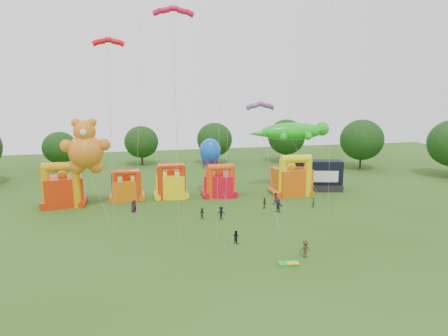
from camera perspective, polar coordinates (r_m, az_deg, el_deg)
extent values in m
plane|color=#294914|center=(39.16, 2.77, -15.43)|extent=(160.00, 160.00, 0.00)
cylinder|color=#352314|center=(92.91, 18.90, 1.05)|extent=(0.44, 0.44, 3.72)
ellipsoid|color=#153510|center=(92.24, 19.09, 3.83)|extent=(9.30, 9.30, 8.89)
cylinder|color=#352314|center=(96.77, 8.83, 1.88)|extent=(0.44, 0.44, 3.51)
ellipsoid|color=#153510|center=(96.16, 8.91, 4.40)|extent=(8.77, 8.78, 8.39)
cylinder|color=#352314|center=(93.97, -1.35, 1.66)|extent=(0.44, 0.44, 3.30)
ellipsoid|color=#153510|center=(93.36, -1.36, 4.10)|extent=(8.25, 8.25, 7.88)
cylinder|color=#352314|center=(94.32, -11.63, 1.40)|extent=(0.44, 0.44, 3.09)
ellipsoid|color=#153510|center=(93.74, -11.72, 3.67)|extent=(7.73, 7.72, 7.38)
cylinder|color=#352314|center=(92.88, -22.24, 0.55)|extent=(0.44, 0.44, 2.88)
ellipsoid|color=#153510|center=(92.33, -22.41, 2.69)|extent=(7.20, 7.20, 6.88)
cube|color=red|center=(65.33, -21.93, -3.07)|extent=(6.20, 5.34, 4.44)
cylinder|color=orange|center=(64.01, -24.10, -2.66)|extent=(1.20, 1.20, 6.34)
cylinder|color=orange|center=(63.25, -20.32, -2.53)|extent=(1.20, 1.20, 6.34)
cylinder|color=orange|center=(62.95, -22.44, 0.20)|extent=(4.86, 1.26, 1.26)
sphere|color=orange|center=(64.78, -22.09, -0.92)|extent=(1.40, 1.40, 1.40)
cube|color=#D16C0B|center=(65.62, -13.70, -3.00)|extent=(4.87, 4.04, 3.32)
cylinder|color=red|center=(64.25, -15.34, -2.74)|extent=(1.00, 1.00, 4.74)
cylinder|color=red|center=(64.13, -12.17, -2.61)|extent=(1.00, 1.00, 4.74)
cylinder|color=red|center=(63.64, -13.86, -0.60)|extent=(4.06, 1.05, 1.05)
sphere|color=red|center=(65.16, -13.78, -1.33)|extent=(1.40, 1.40, 1.40)
cube|color=yellow|center=(65.59, -7.58, -2.55)|extent=(4.99, 4.21, 3.82)
cylinder|color=red|center=(64.01, -9.09, -2.19)|extent=(1.00, 1.00, 5.45)
cylinder|color=red|center=(64.28, -5.93, -2.05)|extent=(1.00, 1.00, 5.45)
cylinder|color=red|center=(63.53, -7.57, 0.27)|extent=(4.04, 1.05, 1.05)
sphere|color=red|center=(65.09, -7.63, -0.66)|extent=(1.40, 1.40, 1.40)
cube|color=red|center=(65.95, -0.72, -2.48)|extent=(5.50, 4.81, 3.57)
cylinder|color=#FB460D|center=(64.13, -2.09, -2.19)|extent=(1.04, 1.04, 5.10)
cylinder|color=#FB460D|center=(64.85, 1.12, -2.03)|extent=(1.04, 1.04, 5.10)
cylinder|color=#FB460D|center=(63.91, -0.48, 0.11)|extent=(4.20, 1.09, 1.09)
sphere|color=#FB460D|center=(65.48, -0.72, -0.71)|extent=(1.40, 1.40, 1.40)
cube|color=#E0580C|center=(67.84, 9.60, -1.87)|extent=(6.22, 5.26, 4.43)
cylinder|color=yellow|center=(65.36, 8.36, -1.49)|extent=(1.24, 1.24, 6.33)
cylinder|color=yellow|center=(67.01, 11.89, -1.29)|extent=(1.24, 1.24, 6.33)
cylinder|color=yellow|center=(65.53, 10.24, 1.30)|extent=(5.03, 1.30, 1.30)
sphere|color=yellow|center=(67.31, 9.67, 0.21)|extent=(1.40, 1.40, 1.40)
cube|color=black|center=(71.69, 13.20, -2.66)|extent=(8.75, 4.98, 1.10)
cube|color=black|center=(71.28, 13.22, -0.59)|extent=(8.65, 4.59, 4.12)
cube|color=white|center=(69.97, 13.76, -1.19)|extent=(5.55, 1.44, 1.94)
cylinder|color=black|center=(69.30, 11.15, -3.19)|extent=(0.30, 0.90, 0.90)
cylinder|color=black|center=(72.12, 15.98, -2.85)|extent=(0.30, 0.90, 0.90)
sphere|color=orange|center=(61.71, -19.12, 2.25)|extent=(5.02, 5.02, 5.02)
sphere|color=orange|center=(61.33, -19.30, 4.98)|extent=(3.20, 3.20, 3.20)
sphere|color=orange|center=(61.37, -20.44, 6.09)|extent=(1.26, 1.26, 1.26)
sphere|color=orange|center=(61.08, -18.31, 6.21)|extent=(1.26, 1.26, 1.26)
sphere|color=orange|center=(61.95, -21.59, 2.96)|extent=(1.83, 1.83, 1.83)
sphere|color=orange|center=(61.31, -16.74, 3.20)|extent=(1.83, 1.83, 1.83)
sphere|color=orange|center=(62.26, -20.13, 0.12)|extent=(2.05, 2.05, 2.05)
sphere|color=orange|center=(61.95, -17.83, 0.22)|extent=(2.05, 2.05, 2.05)
sphere|color=white|center=(59.81, -19.48, 4.82)|extent=(0.91, 0.91, 0.91)
ellipsoid|color=green|center=(71.27, 9.69, 5.18)|extent=(11.59, 3.62, 3.08)
sphere|color=green|center=(73.52, 13.82, 5.46)|extent=(2.49, 2.49, 2.49)
cone|color=green|center=(69.32, 5.15, 4.93)|extent=(4.53, 1.81, 1.81)
sphere|color=green|center=(73.86, 10.79, 4.82)|extent=(1.36, 1.36, 1.36)
sphere|color=green|center=(70.57, 11.93, 4.47)|extent=(1.36, 1.36, 1.36)
sphere|color=green|center=(72.22, 7.47, 4.78)|extent=(1.36, 1.36, 1.36)
sphere|color=green|center=(68.85, 8.48, 4.43)|extent=(1.36, 1.36, 1.36)
ellipsoid|color=blue|center=(66.56, -1.98, 2.43)|extent=(3.56, 3.56, 4.27)
cone|color=#591E8C|center=(67.11, -1.00, 0.81)|extent=(0.80, 0.80, 2.85)
cone|color=#591E8C|center=(67.97, -1.64, 0.95)|extent=(0.80, 0.80, 2.85)
cone|color=#591E8C|center=(67.77, -2.60, 0.91)|extent=(0.80, 0.80, 2.85)
cone|color=#591E8C|center=(66.71, -2.95, 0.73)|extent=(0.80, 0.80, 2.85)
cone|color=#591E8C|center=(65.83, -2.31, 0.59)|extent=(0.80, 0.80, 2.85)
cone|color=#591E8C|center=(66.04, -1.32, 0.63)|extent=(0.80, 0.80, 2.85)
cube|color=green|center=(42.16, 9.16, -13.34)|extent=(2.08, 1.18, 0.24)
cube|color=yellow|center=(41.99, 9.84, -13.26)|extent=(1.25, 0.71, 0.10)
imported|color=#202136|center=(59.18, -12.84, -5.37)|extent=(0.97, 0.83, 1.68)
imported|color=#4C1519|center=(59.03, -12.58, -5.32)|extent=(0.70, 0.79, 1.83)
imported|color=#19401F|center=(54.98, -3.15, -6.48)|extent=(0.94, 0.94, 1.54)
imported|color=black|center=(54.65, -0.40, -6.42)|extent=(1.34, 1.10, 1.81)
imported|color=#3F3319|center=(59.68, 5.80, -4.97)|extent=(0.87, 1.08, 1.71)
imported|color=#28253E|center=(58.15, 7.73, -5.33)|extent=(1.43, 1.88, 1.98)
imported|color=#4D161B|center=(63.12, 7.39, -4.17)|extent=(0.85, 0.65, 1.55)
imported|color=#1A4324|center=(61.19, 12.67, -4.83)|extent=(0.65, 0.71, 1.62)
imported|color=black|center=(46.65, 1.74, -9.80)|extent=(0.89, 0.95, 1.56)
imported|color=#3F2F19|center=(43.83, 11.51, -11.26)|extent=(1.24, 0.74, 1.89)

